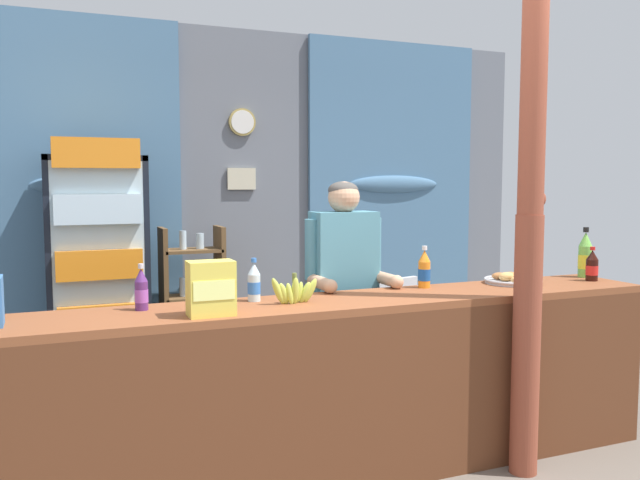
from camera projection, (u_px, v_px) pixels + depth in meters
ground_plane at (301, 435)px, 4.06m from camera, size 7.43×7.43×0.00m
back_wall_curtained at (232, 196)px, 5.53m from camera, size 5.56×0.22×2.82m
stall_counter at (356, 373)px, 3.38m from camera, size 3.65×0.52×0.95m
timber_post at (530, 226)px, 3.43m from camera, size 0.17×0.15×2.78m
drink_fridge at (97, 260)px, 4.67m from camera, size 0.68×0.65×1.85m
bottle_shelf_rack at (193, 302)px, 5.12m from camera, size 0.48×0.28×1.21m
plastic_lawn_chair at (383, 326)px, 4.90m from camera, size 0.56×0.56×0.86m
shopkeeper at (344, 278)px, 3.95m from camera, size 0.50×0.42×1.56m
soda_bottle_lime_soda at (585, 256)px, 4.24m from camera, size 0.09×0.09×0.32m
soda_bottle_grape_soda at (141, 291)px, 3.15m from camera, size 0.06×0.06×0.22m
soda_bottle_water at (254, 283)px, 3.39m from camera, size 0.07×0.07×0.22m
soda_bottle_cola at (592, 266)px, 4.08m from camera, size 0.07×0.07×0.21m
soda_bottle_orange_soda at (424, 270)px, 3.82m from camera, size 0.07×0.07×0.24m
snack_box_instant_noodle at (211, 288)px, 3.02m from camera, size 0.21×0.13×0.25m
pastry_tray at (513, 279)px, 3.98m from camera, size 0.35×0.35×0.07m
banana_bunch at (294, 292)px, 3.33m from camera, size 0.27×0.06×0.16m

